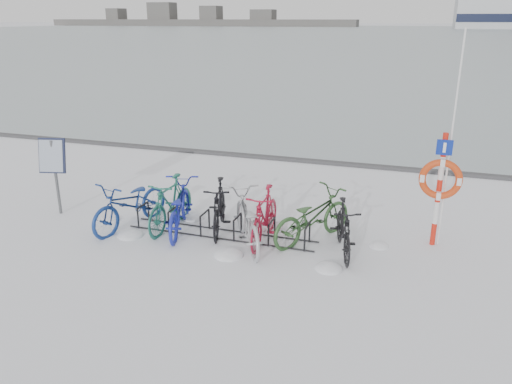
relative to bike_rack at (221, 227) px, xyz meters
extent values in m
plane|color=white|center=(0.00, 0.00, -0.18)|extent=(900.00, 900.00, 0.00)
cube|color=#97A4AA|center=(0.00, 155.00, -0.17)|extent=(400.00, 298.00, 0.02)
cube|color=#3F3F42|center=(0.00, 5.90, -0.13)|extent=(400.00, 0.25, 0.10)
cylinder|color=black|center=(-1.80, -0.22, 0.04)|extent=(0.04, 0.04, 0.44)
cylinder|color=black|center=(-1.80, 0.22, 0.04)|extent=(0.04, 0.04, 0.44)
cylinder|color=black|center=(-1.80, 0.00, 0.26)|extent=(0.04, 0.44, 0.04)
cylinder|color=black|center=(-1.08, -0.22, 0.04)|extent=(0.04, 0.04, 0.44)
cylinder|color=black|center=(-1.08, 0.22, 0.04)|extent=(0.04, 0.04, 0.44)
cylinder|color=black|center=(-1.08, 0.00, 0.26)|extent=(0.04, 0.44, 0.04)
cylinder|color=black|center=(-0.36, -0.22, 0.04)|extent=(0.04, 0.04, 0.44)
cylinder|color=black|center=(-0.36, 0.22, 0.04)|extent=(0.04, 0.04, 0.44)
cylinder|color=black|center=(-0.36, 0.00, 0.26)|extent=(0.04, 0.44, 0.04)
cylinder|color=black|center=(0.36, -0.22, 0.04)|extent=(0.04, 0.04, 0.44)
cylinder|color=black|center=(0.36, 0.22, 0.04)|extent=(0.04, 0.04, 0.44)
cylinder|color=black|center=(0.36, 0.00, 0.26)|extent=(0.04, 0.44, 0.04)
cylinder|color=black|center=(1.08, -0.22, 0.04)|extent=(0.04, 0.04, 0.44)
cylinder|color=black|center=(1.08, 0.22, 0.04)|extent=(0.04, 0.04, 0.44)
cylinder|color=black|center=(1.08, 0.00, 0.26)|extent=(0.04, 0.44, 0.04)
cylinder|color=black|center=(1.80, -0.22, 0.04)|extent=(0.04, 0.04, 0.44)
cylinder|color=black|center=(1.80, 0.22, 0.04)|extent=(0.04, 0.04, 0.44)
cylinder|color=black|center=(1.80, 0.00, 0.26)|extent=(0.04, 0.44, 0.04)
cylinder|color=black|center=(0.00, -0.22, -0.16)|extent=(4.00, 0.03, 0.03)
cylinder|color=black|center=(0.00, 0.22, -0.16)|extent=(4.00, 0.03, 0.03)
cylinder|color=#595B5E|center=(-3.94, -0.02, 0.67)|extent=(0.07, 0.07, 1.70)
cube|color=black|center=(-3.94, -0.05, 1.19)|extent=(0.62, 0.35, 0.77)
cube|color=#8C99AD|center=(-3.94, -0.09, 1.19)|extent=(0.55, 0.28, 0.69)
cylinder|color=red|center=(4.13, 0.87, 0.04)|extent=(0.10, 0.10, 0.45)
cylinder|color=silver|center=(4.13, 0.87, 0.49)|extent=(0.10, 0.10, 0.45)
cylinder|color=red|center=(4.13, 0.87, 0.94)|extent=(0.10, 0.10, 0.45)
cylinder|color=silver|center=(4.13, 0.87, 1.39)|extent=(0.10, 0.10, 0.45)
cylinder|color=red|center=(4.13, 0.87, 1.84)|extent=(0.10, 0.10, 0.45)
torus|color=red|center=(4.13, 0.78, 1.19)|extent=(0.78, 0.13, 0.78)
cube|color=navy|center=(4.13, 0.79, 1.80)|extent=(0.29, 0.03, 0.29)
cylinder|color=silver|center=(4.23, 0.92, 1.86)|extent=(0.04, 0.04, 4.07)
cube|color=#4F4F4F|center=(-120.00, 260.00, 1.57)|extent=(180.00, 12.00, 3.50)
cube|color=#4F4F4F|center=(-150.00, 260.00, 5.32)|extent=(24.00, 10.00, 8.00)
cube|color=#4F4F4F|center=(-90.00, 260.00, 4.82)|extent=(20.00, 10.00, 6.00)
imported|color=navy|center=(-1.98, -0.16, 0.37)|extent=(1.21, 2.20, 1.10)
imported|color=#216D59|center=(-1.17, 0.08, 0.38)|extent=(0.58, 1.89, 1.13)
imported|color=#1D28AA|center=(-0.94, -0.01, 0.35)|extent=(1.24, 2.14, 1.06)
imported|color=black|center=(-0.13, 0.23, 0.37)|extent=(0.98, 1.90, 1.10)
imported|color=#AAADB1|center=(0.64, -0.24, 0.36)|extent=(1.66, 2.14, 1.08)
imported|color=#A6152F|center=(0.92, 0.04, 0.37)|extent=(0.57, 1.85, 1.11)
imported|color=#2F542A|center=(1.82, 0.36, 0.36)|extent=(1.71, 2.12, 1.08)
imported|color=black|center=(2.49, -0.01, 0.33)|extent=(0.94, 1.78, 1.03)
ellipsoid|color=white|center=(3.14, 0.45, -0.18)|extent=(0.39, 0.39, 0.14)
ellipsoid|color=white|center=(1.11, 0.83, -0.18)|extent=(0.53, 0.53, 0.19)
ellipsoid|color=white|center=(-2.60, 0.00, -0.18)|extent=(0.38, 0.38, 0.13)
ellipsoid|color=white|center=(2.38, -0.77, -0.18)|extent=(0.50, 0.50, 0.18)
ellipsoid|color=white|center=(0.49, -0.83, -0.18)|extent=(0.57, 0.57, 0.20)
ellipsoid|color=white|center=(-1.76, -0.61, -0.18)|extent=(0.54, 0.54, 0.19)
ellipsoid|color=white|center=(0.62, 0.48, -0.18)|extent=(0.41, 0.41, 0.14)
ellipsoid|color=white|center=(-0.92, 0.65, -0.18)|extent=(0.48, 0.48, 0.17)
camera|label=1|loc=(3.60, -8.72, 4.04)|focal=35.00mm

